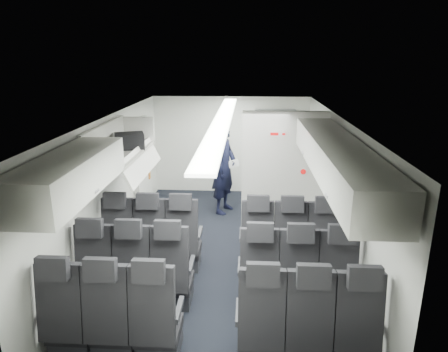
# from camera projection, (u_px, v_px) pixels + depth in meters

# --- Properties ---
(cabin_shell) EXTENTS (3.41, 6.01, 2.16)m
(cabin_shell) POSITION_uv_depth(u_px,v_px,m) (222.00, 185.00, 6.01)
(cabin_shell) COLOR black
(cabin_shell) RESTS_ON ground
(seat_row_front) EXTENTS (3.33, 0.56, 1.24)m
(seat_row_front) POSITION_uv_depth(u_px,v_px,m) (220.00, 245.00, 5.71)
(seat_row_front) COLOR black
(seat_row_front) RESTS_ON cabin_shell
(seat_row_mid) EXTENTS (3.33, 0.56, 1.24)m
(seat_row_mid) POSITION_uv_depth(u_px,v_px,m) (215.00, 278.00, 4.85)
(seat_row_mid) COLOR black
(seat_row_mid) RESTS_ON cabin_shell
(seat_row_rear) EXTENTS (3.33, 0.56, 1.24)m
(seat_row_rear) POSITION_uv_depth(u_px,v_px,m) (208.00, 327.00, 3.99)
(seat_row_rear) COLOR black
(seat_row_rear) RESTS_ON cabin_shell
(overhead_bin_left_rear) EXTENTS (0.53, 1.80, 0.40)m
(overhead_bin_left_rear) POSITION_uv_depth(u_px,v_px,m) (70.00, 176.00, 3.96)
(overhead_bin_left_rear) COLOR silver
(overhead_bin_left_rear) RESTS_ON cabin_shell
(overhead_bin_left_front_open) EXTENTS (0.64, 1.70, 0.72)m
(overhead_bin_left_front_open) POSITION_uv_depth(u_px,v_px,m) (120.00, 148.00, 5.67)
(overhead_bin_left_front_open) COLOR #9E9E93
(overhead_bin_left_front_open) RESTS_ON cabin_shell
(overhead_bin_right_rear) EXTENTS (0.53, 1.80, 0.40)m
(overhead_bin_right_rear) POSITION_uv_depth(u_px,v_px,m) (356.00, 180.00, 3.81)
(overhead_bin_right_rear) COLOR silver
(overhead_bin_right_rear) RESTS_ON cabin_shell
(overhead_bin_right_front) EXTENTS (0.53, 1.70, 0.40)m
(overhead_bin_right_front) POSITION_uv_depth(u_px,v_px,m) (323.00, 142.00, 5.48)
(overhead_bin_right_front) COLOR silver
(overhead_bin_right_front) RESTS_ON cabin_shell
(bulkhead_partition) EXTENTS (1.40, 0.15, 2.13)m
(bulkhead_partition) POSITION_uv_depth(u_px,v_px,m) (283.00, 174.00, 6.73)
(bulkhead_partition) COLOR white
(bulkhead_partition) RESTS_ON cabin_shell
(galley_unit) EXTENTS (0.85, 0.52, 1.90)m
(galley_unit) POSITION_uv_depth(u_px,v_px,m) (274.00, 154.00, 8.60)
(galley_unit) COLOR #939399
(galley_unit) RESTS_ON cabin_shell
(boarding_door) EXTENTS (0.12, 1.27, 1.86)m
(boarding_door) POSITION_uv_depth(u_px,v_px,m) (142.00, 167.00, 7.63)
(boarding_door) COLOR silver
(boarding_door) RESTS_ON cabin_shell
(flight_attendant) EXTENTS (0.63, 0.77, 1.81)m
(flight_attendant) POSITION_uv_depth(u_px,v_px,m) (224.00, 168.00, 7.76)
(flight_attendant) COLOR black
(flight_attendant) RESTS_ON ground
(carry_on_bag) EXTENTS (0.49, 0.41, 0.25)m
(carry_on_bag) POSITION_uv_depth(u_px,v_px,m) (130.00, 141.00, 5.87)
(carry_on_bag) COLOR black
(carry_on_bag) RESTS_ON overhead_bin_left_front_open
(papers) EXTENTS (0.20, 0.03, 0.14)m
(papers) POSITION_uv_depth(u_px,v_px,m) (234.00, 164.00, 7.67)
(papers) COLOR white
(papers) RESTS_ON flight_attendant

